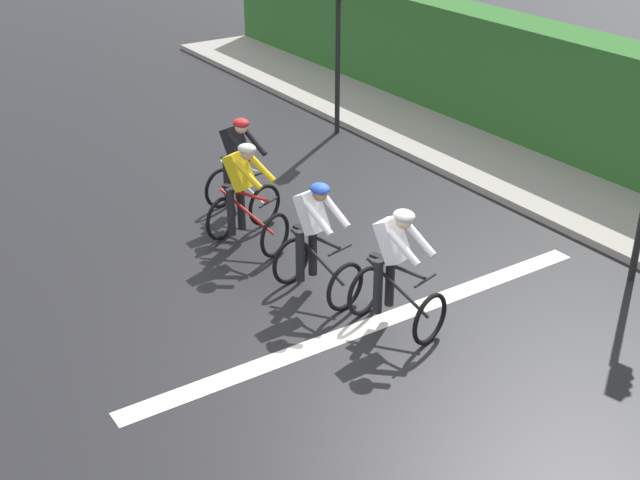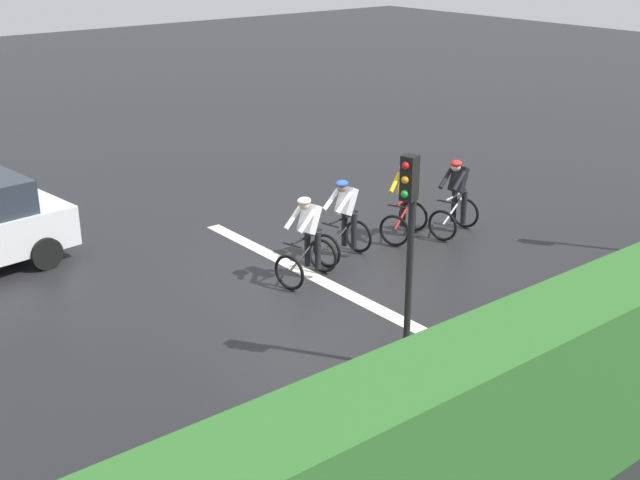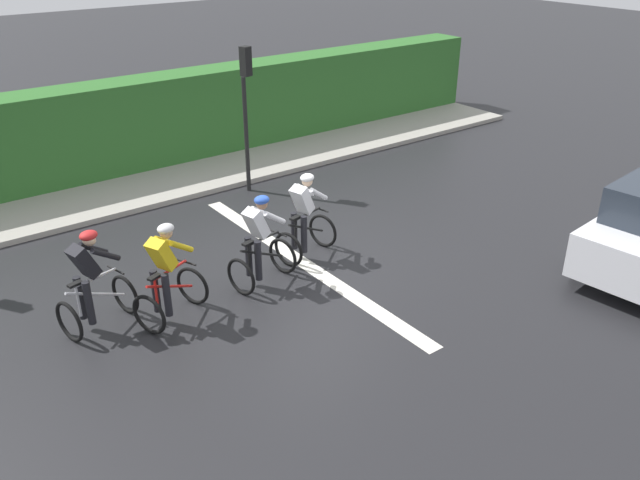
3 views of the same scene
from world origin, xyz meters
name	(u,v)px [view 3 (image 3 of 3)]	position (x,y,z in m)	size (l,w,h in m)	color
ground_plane	(312,259)	(0.00, 0.00, 0.00)	(80.00, 80.00, 0.00)	black
sidewalk_kerb	(107,193)	(5.43, 2.00, 0.06)	(2.80, 25.14, 0.12)	#9E998E
stone_wall_low	(92,174)	(6.33, 2.00, 0.25)	(0.44, 25.14, 0.51)	gray
hedge_wall	(82,136)	(6.63, 2.00, 1.15)	(1.10, 25.14, 2.30)	#2D6628
road_marking_stop_line	(302,262)	(0.00, 0.22, 0.00)	(7.00, 0.30, 0.01)	silver
cyclist_lead	(92,284)	(0.17, 4.06, 0.80)	(0.93, 1.22, 1.66)	black
cyclist_second	(167,276)	(-0.31, 3.03, 0.80)	(1.04, 1.26, 1.66)	black
cyclist_mid	(260,244)	(-0.22, 1.26, 0.80)	(0.89, 1.20, 1.66)	black
cyclist_fourth	(304,219)	(0.16, 0.04, 0.80)	(0.93, 1.22, 1.66)	black
traffic_light_near_crossing	(246,98)	(3.72, -0.90, 2.22)	(0.24, 0.31, 3.34)	black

